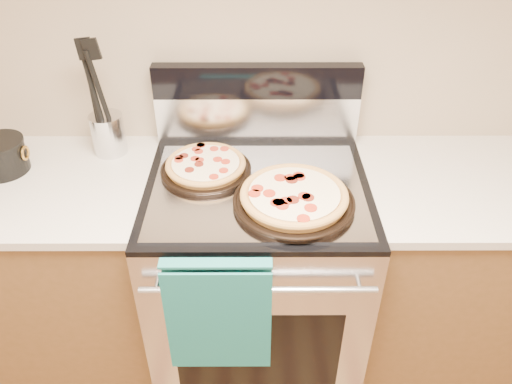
{
  "coord_description": "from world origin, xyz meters",
  "views": [
    {
      "loc": [
        -0.01,
        0.26,
        1.89
      ],
      "look_at": [
        -0.01,
        1.55,
        0.96
      ],
      "focal_mm": 35.0,
      "sensor_mm": 36.0,
      "label": 1
    }
  ],
  "objects_px": {
    "pepperoni_pizza_front": "(294,198)",
    "utensil_crock": "(108,134)",
    "range_body": "(257,282)",
    "pepperoni_pizza_back": "(206,166)",
    "saucepan": "(1,157)"
  },
  "relations": [
    {
      "from": "pepperoni_pizza_front",
      "to": "utensil_crock",
      "type": "relative_size",
      "value": 2.52
    },
    {
      "from": "range_body",
      "to": "pepperoni_pizza_front",
      "type": "bearing_deg",
      "value": -46.62
    },
    {
      "from": "pepperoni_pizza_back",
      "to": "utensil_crock",
      "type": "relative_size",
      "value": 2.05
    },
    {
      "from": "range_body",
      "to": "utensil_crock",
      "type": "xyz_separation_m",
      "value": [
        -0.55,
        0.23,
        0.54
      ]
    },
    {
      "from": "pepperoni_pizza_back",
      "to": "saucepan",
      "type": "bearing_deg",
      "value": 177.34
    },
    {
      "from": "pepperoni_pizza_front",
      "to": "saucepan",
      "type": "bearing_deg",
      "value": 167.53
    },
    {
      "from": "utensil_crock",
      "to": "saucepan",
      "type": "bearing_deg",
      "value": -160.19
    },
    {
      "from": "range_body",
      "to": "utensil_crock",
      "type": "height_order",
      "value": "utensil_crock"
    },
    {
      "from": "pepperoni_pizza_back",
      "to": "utensil_crock",
      "type": "xyz_separation_m",
      "value": [
        -0.37,
        0.16,
        0.04
      ]
    },
    {
      "from": "range_body",
      "to": "utensil_crock",
      "type": "distance_m",
      "value": 0.8
    },
    {
      "from": "range_body",
      "to": "pepperoni_pizza_front",
      "type": "height_order",
      "value": "pepperoni_pizza_front"
    },
    {
      "from": "utensil_crock",
      "to": "pepperoni_pizza_front",
      "type": "bearing_deg",
      "value": -27.9
    },
    {
      "from": "pepperoni_pizza_front",
      "to": "saucepan",
      "type": "distance_m",
      "value": 1.04
    },
    {
      "from": "saucepan",
      "to": "utensil_crock",
      "type": "bearing_deg",
      "value": 19.81
    },
    {
      "from": "utensil_crock",
      "to": "saucepan",
      "type": "distance_m",
      "value": 0.38
    }
  ]
}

